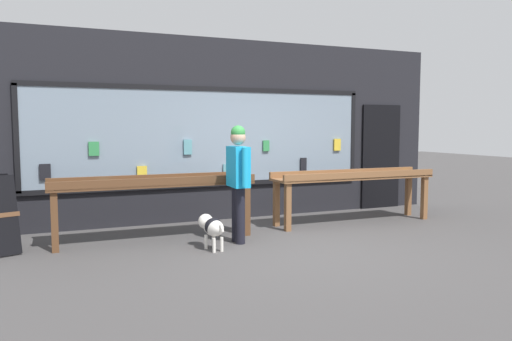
# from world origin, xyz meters

# --- Properties ---
(ground_plane) EXTENTS (40.00, 40.00, 0.00)m
(ground_plane) POSITION_xyz_m (0.00, 0.00, 0.00)
(ground_plane) COLOR #474444
(shopfront_facade) EXTENTS (8.29, 0.29, 3.21)m
(shopfront_facade) POSITION_xyz_m (0.00, 2.39, 1.59)
(shopfront_facade) COLOR black
(shopfront_facade) RESTS_ON ground_plane
(display_table_left) EXTENTS (2.94, 0.62, 0.95)m
(display_table_left) POSITION_xyz_m (-1.72, 1.13, 0.77)
(display_table_left) COLOR brown
(display_table_left) RESTS_ON ground_plane
(display_table_right) EXTENTS (2.94, 0.63, 0.91)m
(display_table_right) POSITION_xyz_m (1.72, 1.13, 0.74)
(display_table_right) COLOR brown
(display_table_right) RESTS_ON ground_plane
(person_browsing) EXTENTS (0.24, 0.66, 1.68)m
(person_browsing) POSITION_xyz_m (-0.65, 0.52, 0.98)
(person_browsing) COLOR black
(person_browsing) RESTS_ON ground_plane
(small_dog) EXTENTS (0.29, 0.61, 0.46)m
(small_dog) POSITION_xyz_m (-1.13, 0.27, 0.32)
(small_dog) COLOR white
(small_dog) RESTS_ON ground_plane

